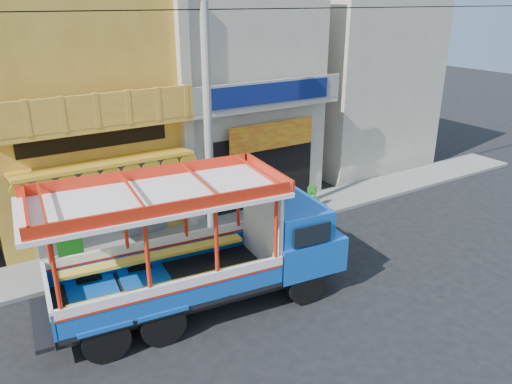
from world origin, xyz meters
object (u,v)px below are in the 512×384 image
Objects in this scene: songthaew_truck at (217,244)px; potted_plant_a at (272,202)px; utility_pole at (211,91)px; green_sign at (71,250)px; potted_plant_b at (313,197)px.

potted_plant_a is (4.23, 3.82, -1.11)m from songthaew_truck.
green_sign is (-4.45, 0.81, -4.44)m from utility_pole.
utility_pole is 4.82m from songthaew_truck.
green_sign is (-2.88, 3.96, -1.15)m from songthaew_truck.
green_sign is 1.08× the size of potted_plant_a.
green_sign is 1.19× the size of potted_plant_b.
potted_plant_a is (7.11, -0.14, 0.05)m from green_sign.
potted_plant_a is at bearing 42.07° from songthaew_truck.
green_sign is at bearing 163.34° from potted_plant_a.
utility_pole reaches higher than potted_plant_b.
songthaew_truck is 5.80m from potted_plant_a.
utility_pole is at bearing 178.49° from potted_plant_a.
songthaew_truck reaches higher than potted_plant_b.
songthaew_truck is at bearing -116.47° from utility_pole.
utility_pole is 3.52× the size of songthaew_truck.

